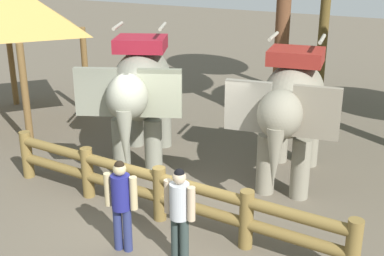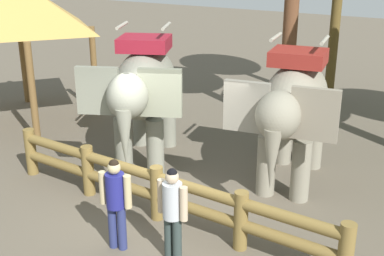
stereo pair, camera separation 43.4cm
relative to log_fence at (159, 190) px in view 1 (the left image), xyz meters
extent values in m
plane|color=brown|center=(0.00, 0.23, -0.61)|extent=(60.00, 60.00, 0.00)
cylinder|color=brown|center=(-3.51, 0.23, -0.08)|extent=(0.24, 0.24, 1.05)
cylinder|color=brown|center=(-1.76, 0.12, -0.08)|extent=(0.24, 0.24, 1.05)
cylinder|color=brown|center=(0.00, 0.00, -0.08)|extent=(0.24, 0.24, 1.05)
cylinder|color=brown|center=(1.76, -0.12, -0.08)|extent=(0.24, 0.24, 1.05)
cylinder|color=brown|center=(3.51, -0.23, -0.08)|extent=(0.24, 0.24, 1.05)
cylinder|color=brown|center=(0.00, 0.00, -0.16)|extent=(7.04, 0.66, 0.20)
cylinder|color=brown|center=(0.00, 0.00, 0.24)|extent=(7.04, 0.66, 0.20)
cylinder|color=gray|center=(-1.12, 1.60, 0.04)|extent=(0.39, 0.39, 1.29)
cylinder|color=gray|center=(-1.78, 1.32, 0.04)|extent=(0.39, 0.39, 1.29)
cylinder|color=gray|center=(-1.82, 3.20, 0.04)|extent=(0.39, 0.39, 1.29)
cylinder|color=gray|center=(-2.47, 2.91, 0.04)|extent=(0.39, 0.39, 1.29)
ellipsoid|color=gray|center=(-1.80, 2.26, 1.25)|extent=(2.35, 3.18, 1.51)
ellipsoid|color=gray|center=(-1.11, 0.68, 1.44)|extent=(1.14, 1.22, 0.92)
cube|color=gray|center=(-0.59, 1.04, 1.49)|extent=(0.84, 0.46, 0.97)
cube|color=gray|center=(-1.73, 0.54, 1.49)|extent=(0.84, 0.46, 0.97)
cone|color=gray|center=(-0.98, 0.37, 0.70)|extent=(0.34, 0.34, 1.18)
cube|color=maroon|center=(-1.80, 2.26, 2.15)|extent=(1.39, 1.33, 0.30)
cylinder|color=#A59E8C|center=(-1.35, 2.45, 2.54)|extent=(0.42, 0.83, 0.08)
cylinder|color=#A59E8C|center=(-2.25, 2.06, 2.54)|extent=(0.42, 0.83, 0.08)
cylinder|color=gray|center=(2.03, 2.06, 0.03)|extent=(0.38, 0.38, 1.26)
cylinder|color=gray|center=(1.34, 1.96, 0.03)|extent=(0.38, 0.38, 1.26)
cylinder|color=gray|center=(1.76, 3.75, 0.03)|extent=(0.38, 0.38, 1.26)
cylinder|color=gray|center=(1.08, 3.64, 0.03)|extent=(0.38, 0.38, 1.26)
ellipsoid|color=gray|center=(1.55, 2.85, 1.21)|extent=(1.69, 3.00, 1.47)
ellipsoid|color=gray|center=(1.81, 1.19, 1.39)|extent=(0.94, 1.06, 0.90)
cube|color=gray|center=(2.40, 1.40, 1.45)|extent=(0.85, 0.25, 0.95)
cube|color=gray|center=(1.19, 1.21, 1.45)|extent=(0.85, 0.25, 0.95)
cone|color=gray|center=(1.86, 0.86, 0.67)|extent=(0.34, 0.34, 1.16)
cube|color=maroon|center=(1.55, 2.85, 2.09)|extent=(1.21, 1.10, 0.29)
cylinder|color=#A59E8C|center=(2.03, 2.93, 2.47)|extent=(0.20, 0.85, 0.07)
cylinder|color=#A59E8C|center=(1.07, 2.78, 2.47)|extent=(0.20, 0.85, 0.07)
cylinder|color=navy|center=(0.06, -1.13, -0.22)|extent=(0.15, 0.15, 0.78)
cylinder|color=navy|center=(-0.11, -1.16, -0.22)|extent=(0.15, 0.15, 0.78)
cylinder|color=navy|center=(-0.02, -1.15, 0.47)|extent=(0.37, 0.37, 0.60)
cylinder|color=tan|center=(0.20, -1.10, 0.48)|extent=(0.13, 0.13, 0.57)
cylinder|color=tan|center=(-0.24, -1.19, 0.48)|extent=(0.13, 0.13, 0.57)
sphere|color=tan|center=(-0.02, -1.15, 0.87)|extent=(0.21, 0.21, 0.21)
sphere|color=black|center=(-0.02, -1.15, 0.93)|extent=(0.17, 0.17, 0.17)
cylinder|color=#2D3A38|center=(1.05, -0.97, -0.22)|extent=(0.15, 0.15, 0.78)
cylinder|color=#2D3A38|center=(0.88, -0.95, -0.22)|extent=(0.15, 0.15, 0.78)
cylinder|color=#AEB4BB|center=(0.96, -0.96, 0.47)|extent=(0.35, 0.35, 0.59)
cylinder|color=tan|center=(1.18, -0.99, 0.48)|extent=(0.13, 0.13, 0.56)
cylinder|color=tan|center=(0.74, -0.94, 0.48)|extent=(0.13, 0.13, 0.56)
sphere|color=tan|center=(0.96, -0.96, 0.87)|extent=(0.21, 0.21, 0.21)
sphere|color=black|center=(0.96, -0.96, 0.93)|extent=(0.17, 0.17, 0.17)
cylinder|color=brown|center=(-5.17, 4.35, 0.69)|extent=(0.18, 0.18, 2.60)
cylinder|color=brown|center=(-4.89, 1.68, 0.69)|extent=(0.18, 0.18, 2.60)
cylinder|color=brown|center=(-7.85, 4.07, 0.69)|extent=(0.18, 0.18, 2.60)
pyramid|color=#B48D44|center=(-6.37, 2.87, 2.67)|extent=(4.00, 4.00, 1.35)
cylinder|color=brown|center=(0.22, 5.98, 1.71)|extent=(0.38, 0.38, 4.64)
cylinder|color=brown|center=(0.61, 8.93, 1.82)|extent=(0.31, 0.31, 4.86)
camera|label=1|loc=(4.43, -7.11, 4.24)|focal=47.62mm
camera|label=2|loc=(4.81, -6.90, 4.24)|focal=47.62mm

